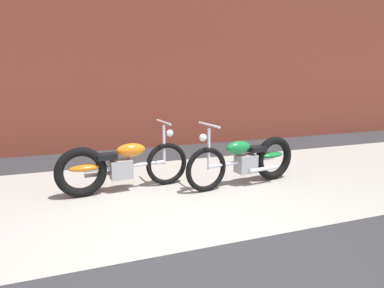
% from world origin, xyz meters
% --- Properties ---
extents(ground_plane, '(80.00, 80.00, 0.00)m').
position_xyz_m(ground_plane, '(0.00, 0.00, 0.00)').
color(ground_plane, '#2D2D30').
extents(sidewalk_slab, '(36.00, 3.50, 0.01)m').
position_xyz_m(sidewalk_slab, '(0.00, 1.75, 0.00)').
color(sidewalk_slab, '#9E998E').
rests_on(sidewalk_slab, ground).
extents(brick_building_wall, '(36.00, 0.50, 5.85)m').
position_xyz_m(brick_building_wall, '(0.00, 5.20, 2.93)').
color(brick_building_wall, brown).
rests_on(brick_building_wall, ground).
extents(motorcycle_orange, '(2.01, 0.58, 1.03)m').
position_xyz_m(motorcycle_orange, '(-0.51, 2.00, 0.40)').
color(motorcycle_orange, black).
rests_on(motorcycle_orange, ground).
extents(motorcycle_green, '(2.00, 0.58, 1.03)m').
position_xyz_m(motorcycle_green, '(1.56, 1.67, 0.40)').
color(motorcycle_green, black).
rests_on(motorcycle_green, ground).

